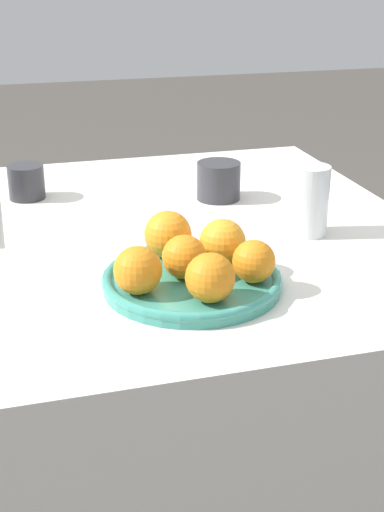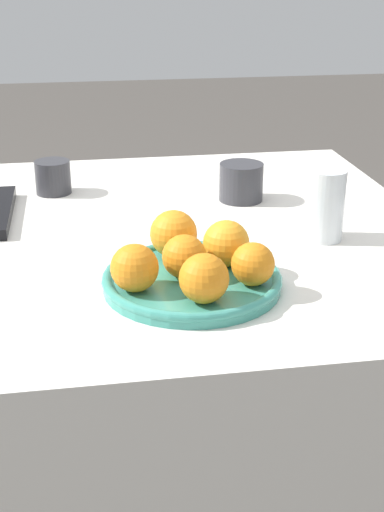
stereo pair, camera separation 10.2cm
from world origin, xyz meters
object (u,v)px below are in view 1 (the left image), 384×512
Objects in this scene: fruit_platter at (192,280)px; orange_1 at (168,234)px; water_glass at (310,201)px; cup_1 at (26,182)px; orange_4 at (210,278)px; orange_3 at (138,270)px; cup_0 at (219,181)px; orange_0 at (184,257)px; orange_2 at (223,242)px; orange_5 at (254,261)px.

fruit_platter is 3.59× the size of orange_1.
water_glass is 1.71× the size of cup_1.
water_glass is at bearing 31.45° from fruit_platter.
water_glass is (0.25, 0.23, 0.01)m from orange_4.
orange_3 is at bearing -161.41° from fruit_platter.
fruit_platter is at bearing -112.88° from cup_0.
water_glass reaches higher than cup_0.
orange_0 is 0.08m from orange_1.
cup_1 is (-0.19, 0.40, -0.02)m from orange_1.
fruit_platter is 0.10m from orange_3.
orange_2 is 0.99× the size of cup_1.
orange_3 is (-0.07, -0.11, -0.00)m from orange_1.
orange_0 is 0.75× the size of cup_0.
orange_2 is at bearing 24.42° from orange_3.
orange_0 is at bearing -68.09° from cup_1.
orange_5 is at bearing -61.29° from cup_1.
orange_1 is 1.07× the size of orange_4.
orange_3 is at bearing -120.99° from cup_0.
cup_1 is at bearing 144.07° from water_glass.
orange_0 reaches higher than cup_1.
orange_0 reaches higher than fruit_platter.
orange_0 is 0.91× the size of cup_1.
fruit_platter is 2.17× the size of water_glass.
orange_4 is 0.09m from orange_5.
orange_2 is (0.07, 0.03, 0.00)m from orange_0.
cup_1 reaches higher than fruit_platter.
fruit_platter is 0.08m from orange_2.
water_glass reaches higher than orange_0.
water_glass reaches higher than orange_4.
orange_1 is 0.28m from water_glass.
orange_1 is 1.18× the size of orange_5.
cup_1 is (-0.29, 0.52, -0.01)m from orange_5.
orange_2 is 0.08m from orange_5.
cup_1 is (-0.37, 0.11, -0.00)m from cup_0.
fruit_platter is 4.23× the size of orange_5.
cup_1 is (-0.21, 0.57, -0.02)m from orange_4.
orange_0 is 0.30m from water_glass.
orange_1 reaches higher than orange_5.
fruit_platter is 4.07× the size of orange_0.
orange_1 is (-0.01, 0.08, 0.04)m from fruit_platter.
cup_0 is 0.38m from cup_1.
orange_1 is 0.09m from orange_2.
orange_2 is 0.23m from water_glass.
orange_5 is at bearing -72.23° from orange_2.
orange_3 is 0.53m from cup_1.
orange_1 is at bearing 146.28° from orange_2.
cup_0 is at bearing 112.09° from water_glass.
orange_1 is (-0.00, 0.08, 0.00)m from orange_0.
cup_0 is at bearing 59.35° from orange_1.
orange_1 is 0.85× the size of cup_0.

